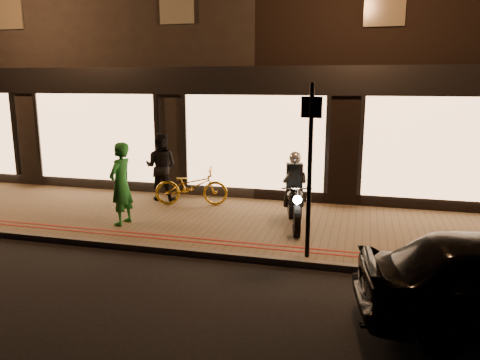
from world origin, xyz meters
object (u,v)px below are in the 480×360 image
object	(u,v)px
motorcycle	(295,198)
sign_post	(310,163)
bicycle_gold	(191,186)
person_green	(121,184)

from	to	relation	value
motorcycle	sign_post	bearing A→B (deg)	-86.31
sign_post	bicycle_gold	xyz separation A→B (m)	(-3.20, 2.77, -1.20)
motorcycle	bicycle_gold	bearing A→B (deg)	145.79
motorcycle	person_green	xyz separation A→B (m)	(-3.59, -0.78, 0.27)
bicycle_gold	sign_post	bearing A→B (deg)	-143.78
bicycle_gold	person_green	distance (m)	2.11
motorcycle	sign_post	distance (m)	2.04
bicycle_gold	motorcycle	bearing A→B (deg)	-124.82
motorcycle	bicycle_gold	size ratio (longest dim) A/B	1.07
motorcycle	person_green	size ratio (longest dim) A/B	1.08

